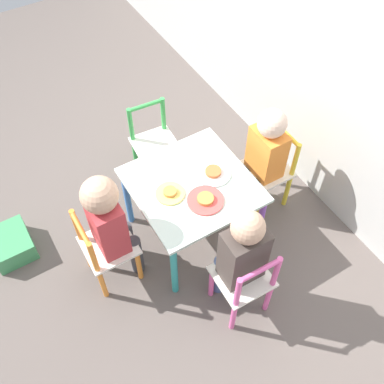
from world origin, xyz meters
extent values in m
plane|color=#5B514C|center=(0.00, 0.00, 0.00)|extent=(6.00, 6.00, 0.00)
cube|color=silver|center=(0.00, 0.00, 0.46)|extent=(0.61, 0.61, 0.02)
cylinder|color=#387AD1|center=(-0.27, -0.27, 0.22)|extent=(0.04, 0.04, 0.45)
cylinder|color=teal|center=(0.27, -0.27, 0.22)|extent=(0.04, 0.04, 0.45)
cylinder|color=#DB3D38|center=(-0.27, 0.27, 0.22)|extent=(0.04, 0.04, 0.45)
cylinder|color=#8E51BC|center=(0.27, 0.27, 0.22)|extent=(0.04, 0.04, 0.45)
cube|color=silver|center=(0.00, -0.50, 0.29)|extent=(0.26, 0.26, 0.02)
cylinder|color=orange|center=(0.10, -0.40, 0.14)|extent=(0.03, 0.03, 0.28)
cylinder|color=orange|center=(-0.11, -0.40, 0.14)|extent=(0.03, 0.03, 0.28)
cylinder|color=orange|center=(0.10, -0.61, 0.14)|extent=(0.03, 0.03, 0.28)
cylinder|color=orange|center=(-0.11, -0.61, 0.14)|extent=(0.03, 0.03, 0.28)
cylinder|color=orange|center=(0.10, -0.61, 0.41)|extent=(0.03, 0.03, 0.26)
cylinder|color=orange|center=(-0.11, -0.61, 0.41)|extent=(0.03, 0.03, 0.26)
cylinder|color=orange|center=(0.00, -0.61, 0.52)|extent=(0.21, 0.03, 0.02)
cube|color=silver|center=(0.50, -0.02, 0.29)|extent=(0.27, 0.27, 0.02)
cylinder|color=#E5599E|center=(0.40, 0.09, 0.14)|extent=(0.03, 0.03, 0.28)
cylinder|color=#E5599E|center=(0.39, -0.12, 0.14)|extent=(0.03, 0.03, 0.28)
cylinder|color=#E5599E|center=(0.61, 0.09, 0.14)|extent=(0.03, 0.03, 0.28)
cylinder|color=#E5599E|center=(0.60, -0.13, 0.14)|extent=(0.03, 0.03, 0.28)
cylinder|color=#E5599E|center=(0.61, 0.09, 0.41)|extent=(0.03, 0.03, 0.26)
cylinder|color=#E5599E|center=(0.60, -0.13, 0.41)|extent=(0.03, 0.03, 0.26)
cylinder|color=#E5599E|center=(0.61, -0.02, 0.52)|extent=(0.03, 0.21, 0.02)
cube|color=silver|center=(0.01, 0.50, 0.29)|extent=(0.26, 0.26, 0.02)
cylinder|color=yellow|center=(-0.10, 0.40, 0.14)|extent=(0.03, 0.03, 0.28)
cylinder|color=yellow|center=(0.11, 0.39, 0.14)|extent=(0.03, 0.03, 0.28)
cylinder|color=yellow|center=(-0.10, 0.61, 0.14)|extent=(0.03, 0.03, 0.28)
cylinder|color=yellow|center=(0.11, 0.61, 0.14)|extent=(0.03, 0.03, 0.28)
cylinder|color=yellow|center=(-0.10, 0.61, 0.41)|extent=(0.03, 0.03, 0.26)
cylinder|color=yellow|center=(0.11, 0.61, 0.41)|extent=(0.03, 0.03, 0.26)
cylinder|color=yellow|center=(0.01, 0.61, 0.52)|extent=(0.21, 0.03, 0.02)
cube|color=silver|center=(-0.50, 0.04, 0.29)|extent=(0.28, 0.28, 0.02)
cylinder|color=green|center=(-0.40, -0.07, 0.14)|extent=(0.03, 0.03, 0.28)
cylinder|color=green|center=(-0.39, 0.14, 0.14)|extent=(0.03, 0.03, 0.28)
cylinder|color=green|center=(-0.61, -0.05, 0.14)|extent=(0.03, 0.03, 0.28)
cylinder|color=green|center=(-0.60, 0.16, 0.14)|extent=(0.03, 0.03, 0.28)
cylinder|color=green|center=(-0.61, -0.05, 0.41)|extent=(0.03, 0.03, 0.26)
cylinder|color=green|center=(-0.60, 0.16, 0.41)|extent=(0.03, 0.03, 0.26)
cylinder|color=green|center=(-0.61, 0.05, 0.52)|extent=(0.04, 0.21, 0.02)
cylinder|color=#38383D|center=(0.05, -0.38, 0.15)|extent=(0.07, 0.07, 0.29)
cylinder|color=#38383D|center=(-0.05, -0.38, 0.15)|extent=(0.07, 0.07, 0.29)
cube|color=#B23338|center=(0.00, -0.48, 0.46)|extent=(0.20, 0.14, 0.33)
sphere|color=tan|center=(0.00, -0.48, 0.70)|extent=(0.18, 0.18, 0.18)
cylinder|color=#4C608E|center=(0.38, 0.04, 0.15)|extent=(0.07, 0.07, 0.29)
cylinder|color=#4C608E|center=(0.38, -0.06, 0.15)|extent=(0.07, 0.07, 0.29)
cube|color=#423833|center=(0.48, -0.02, 0.46)|extent=(0.15, 0.20, 0.34)
sphere|color=tan|center=(0.48, -0.02, 0.70)|extent=(0.15, 0.15, 0.15)
cylinder|color=#38383D|center=(-0.04, 0.38, 0.15)|extent=(0.07, 0.07, 0.29)
cylinder|color=#38383D|center=(0.06, 0.38, 0.15)|extent=(0.07, 0.07, 0.29)
cube|color=orange|center=(0.01, 0.48, 0.44)|extent=(0.20, 0.14, 0.30)
sphere|color=beige|center=(0.01, 0.48, 0.66)|extent=(0.16, 0.16, 0.16)
cylinder|color=#EADB66|center=(0.00, -0.13, 0.47)|extent=(0.15, 0.15, 0.01)
cylinder|color=#D6843D|center=(0.00, -0.13, 0.49)|extent=(0.07, 0.07, 0.02)
cylinder|color=#E54C47|center=(0.13, 0.00, 0.47)|extent=(0.19, 0.19, 0.01)
cylinder|color=#D6843D|center=(0.13, 0.00, 0.49)|extent=(0.08, 0.08, 0.02)
cylinder|color=white|center=(0.00, 0.13, 0.47)|extent=(0.19, 0.19, 0.01)
cylinder|color=#CC6633|center=(0.00, 0.13, 0.49)|extent=(0.09, 0.09, 0.02)
cube|color=#3D8E56|center=(-0.43, -0.95, 0.06)|extent=(0.26, 0.22, 0.13)
camera|label=1|loc=(1.25, -0.76, 2.28)|focal=42.00mm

